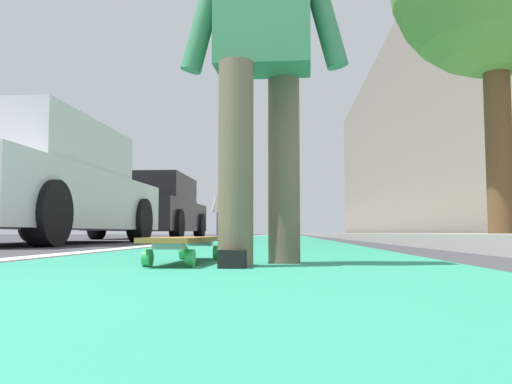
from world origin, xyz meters
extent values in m
plane|color=#38383D|center=(10.00, 0.00, 0.00)|extent=(80.00, 80.00, 0.00)
cube|color=#288466|center=(24.00, 0.00, 0.00)|extent=(56.00, 2.00, 0.00)
cube|color=silver|center=(20.00, 1.15, 0.00)|extent=(52.00, 0.16, 0.01)
cube|color=#9E9B93|center=(18.00, -3.05, 0.06)|extent=(52.00, 3.20, 0.13)
cube|color=gray|center=(22.00, -5.56, 4.64)|extent=(40.00, 1.20, 9.29)
cylinder|color=green|center=(1.47, 0.27, 0.04)|extent=(0.07, 0.03, 0.07)
cylinder|color=green|center=(1.46, 0.10, 0.04)|extent=(0.07, 0.03, 0.07)
cylinder|color=green|center=(0.87, 0.29, 0.04)|extent=(0.07, 0.03, 0.07)
cylinder|color=green|center=(0.86, 0.12, 0.04)|extent=(0.07, 0.03, 0.07)
cube|color=silver|center=(1.47, 0.18, 0.08)|extent=(0.06, 0.12, 0.02)
cube|color=silver|center=(0.87, 0.20, 0.08)|extent=(0.06, 0.12, 0.02)
cube|color=olive|center=(1.17, 0.19, 0.10)|extent=(0.85, 0.23, 0.02)
cylinder|color=brown|center=(0.90, -0.05, 0.41)|extent=(0.14, 0.14, 0.82)
cylinder|color=brown|center=(1.15, -0.24, 0.41)|extent=(0.14, 0.14, 0.82)
cube|color=black|center=(0.90, -0.05, 0.04)|extent=(0.26, 0.11, 0.07)
cube|color=#33724C|center=(1.02, -0.16, 1.12)|extent=(0.25, 0.41, 0.60)
cylinder|color=#33724C|center=(1.02, 0.08, 1.12)|extent=(0.10, 0.24, 0.60)
cylinder|color=#33724C|center=(1.01, -0.40, 1.12)|extent=(0.10, 0.24, 0.60)
cube|color=silver|center=(5.15, 2.80, 0.53)|extent=(4.63, 1.84, 0.70)
cube|color=silver|center=(5.00, 2.80, 1.18)|extent=(2.56, 1.64, 0.60)
cube|color=#4C606B|center=(6.27, 2.77, 1.18)|extent=(0.08, 1.51, 0.51)
cylinder|color=black|center=(6.60, 3.57, 0.32)|extent=(0.65, 0.24, 0.64)
cylinder|color=black|center=(6.55, 1.95, 0.32)|extent=(0.65, 0.24, 0.64)
cylinder|color=black|center=(3.71, 2.02, 0.32)|extent=(0.65, 0.24, 0.64)
cube|color=black|center=(11.20, 2.94, 0.53)|extent=(4.38, 1.86, 0.70)
cube|color=black|center=(11.05, 2.94, 1.18)|extent=(2.41, 1.70, 0.60)
cube|color=#4C606B|center=(12.25, 2.93, 1.18)|extent=(0.05, 1.61, 0.51)
cylinder|color=black|center=(12.56, 3.79, 0.32)|extent=(0.64, 0.23, 0.64)
cylinder|color=black|center=(12.54, 2.06, 0.32)|extent=(0.64, 0.23, 0.64)
cylinder|color=black|center=(9.86, 3.82, 0.32)|extent=(0.64, 0.23, 0.64)
cylinder|color=black|center=(9.84, 2.08, 0.32)|extent=(0.64, 0.23, 0.64)
cylinder|color=#2D2D2D|center=(21.00, 1.55, 1.62)|extent=(0.12, 0.12, 3.23)
cube|color=black|center=(21.00, 1.55, 3.63)|extent=(0.24, 0.28, 0.80)
sphere|color=#360606|center=(21.13, 1.55, 3.89)|extent=(0.16, 0.16, 0.16)
sphere|color=gold|center=(21.13, 1.55, 3.63)|extent=(0.16, 0.16, 0.16)
sphere|color=black|center=(21.13, 1.55, 3.37)|extent=(0.16, 0.16, 0.16)
cylinder|color=brown|center=(4.87, -2.65, 1.15)|extent=(0.29, 0.29, 2.29)
cylinder|color=#384260|center=(14.86, 1.66, 0.38)|extent=(0.13, 0.13, 0.75)
cylinder|color=#384260|center=(14.62, 1.82, 0.38)|extent=(0.13, 0.13, 0.75)
cube|color=black|center=(14.86, 1.66, 0.03)|extent=(0.24, 0.09, 0.06)
cube|color=silver|center=(14.75, 1.75, 1.02)|extent=(0.22, 0.37, 0.55)
cylinder|color=silver|center=(14.75, 1.53, 1.02)|extent=(0.08, 0.22, 0.55)
cylinder|color=silver|center=(14.75, 1.97, 1.02)|extent=(0.08, 0.22, 0.55)
sphere|color=#936B4C|center=(14.75, 1.75, 1.40)|extent=(0.20, 0.20, 0.20)
camera|label=1|loc=(-1.16, -0.26, 0.13)|focal=36.83mm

